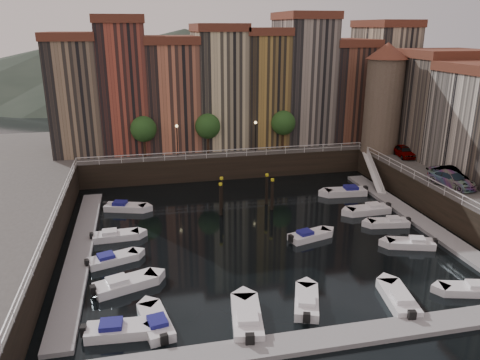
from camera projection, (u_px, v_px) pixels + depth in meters
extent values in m
plane|color=black|center=(258.00, 231.00, 44.80)|extent=(200.00, 200.00, 0.00)
cube|color=black|center=(214.00, 149.00, 68.46)|extent=(80.00, 20.00, 3.00)
cube|color=gray|center=(80.00, 250.00, 40.52)|extent=(2.00, 28.00, 0.35)
cube|color=gray|center=(416.00, 219.00, 47.12)|extent=(2.00, 28.00, 0.35)
cube|color=gray|center=(327.00, 339.00, 28.97)|extent=(30.00, 2.00, 0.35)
cone|color=#2D382D|center=(68.00, 68.00, 138.58)|extent=(80.00, 80.00, 14.00)
cone|color=#2D382D|center=(186.00, 59.00, 145.08)|extent=(100.00, 100.00, 18.00)
cone|color=#2D382D|center=(293.00, 67.00, 153.14)|extent=(70.00, 70.00, 12.00)
cube|color=#887156|center=(77.00, 97.00, 59.82)|extent=(6.00, 10.00, 14.00)
cube|color=brown|center=(71.00, 36.00, 57.48)|extent=(6.30, 10.30, 1.00)
cube|color=#A24432|center=(124.00, 88.00, 60.71)|extent=(5.80, 10.00, 16.00)
cube|color=brown|center=(119.00, 19.00, 58.05)|extent=(6.10, 10.30, 1.00)
cube|color=#C16F4F|center=(172.00, 96.00, 62.35)|extent=(6.50, 10.00, 13.50)
cube|color=brown|center=(169.00, 40.00, 60.09)|extent=(6.80, 10.30, 1.00)
cube|color=beige|center=(219.00, 89.00, 63.41)|extent=(6.20, 10.00, 15.00)
cube|color=brown|center=(218.00, 27.00, 60.91)|extent=(6.50, 10.30, 1.00)
cube|color=#A17D3B|center=(261.00, 90.00, 64.69)|extent=(5.60, 10.00, 14.50)
cube|color=brown|center=(262.00, 31.00, 62.27)|extent=(5.90, 10.30, 1.00)
cube|color=gray|center=(302.00, 82.00, 65.60)|extent=(6.40, 10.00, 16.50)
cube|color=brown|center=(305.00, 16.00, 62.87)|extent=(6.70, 10.30, 1.00)
cube|color=brown|center=(342.00, 93.00, 67.41)|extent=(6.00, 10.00, 13.00)
cube|color=brown|center=(346.00, 42.00, 65.22)|extent=(6.30, 10.30, 1.00)
cube|color=#BDA98B|center=(381.00, 83.00, 68.23)|extent=(5.90, 10.00, 15.50)
cube|color=brown|center=(386.00, 24.00, 65.65)|extent=(6.20, 10.30, 1.00)
cube|color=#695C4F|center=(440.00, 107.00, 58.52)|extent=(9.00, 8.00, 12.00)
cube|color=brown|center=(447.00, 54.00, 56.49)|extent=(9.30, 8.30, 1.00)
cylinder|color=#6B5B4C|center=(383.00, 106.00, 59.52)|extent=(4.60, 4.60, 12.00)
cone|color=brown|center=(388.00, 51.00, 57.39)|extent=(5.20, 5.20, 2.00)
cylinder|color=black|center=(145.00, 148.00, 58.34)|extent=(0.30, 0.30, 2.40)
sphere|color=#1E4719|center=(143.00, 129.00, 57.59)|extent=(3.20, 3.20, 3.20)
cylinder|color=black|center=(208.00, 145.00, 59.97)|extent=(0.30, 0.30, 2.40)
sphere|color=#1E4719|center=(208.00, 126.00, 59.22)|extent=(3.20, 3.20, 3.20)
cylinder|color=black|center=(283.00, 141.00, 62.01)|extent=(0.30, 0.30, 2.40)
sphere|color=#1E4719|center=(283.00, 123.00, 61.26)|extent=(3.20, 3.20, 3.20)
cylinder|color=black|center=(177.00, 142.00, 57.98)|extent=(0.12, 0.12, 4.00)
sphere|color=#FFD88C|center=(177.00, 126.00, 57.35)|extent=(0.36, 0.36, 0.36)
cylinder|color=black|center=(255.00, 138.00, 60.01)|extent=(0.12, 0.12, 4.00)
sphere|color=#FFD88C|center=(256.00, 123.00, 59.39)|extent=(0.36, 0.36, 0.36)
cube|color=white|center=(227.00, 150.00, 58.41)|extent=(36.00, 0.08, 0.08)
cube|color=white|center=(227.00, 153.00, 58.55)|extent=(36.00, 0.06, 0.06)
cube|color=white|center=(437.00, 182.00, 46.30)|extent=(0.08, 34.00, 0.08)
cube|color=white|center=(436.00, 186.00, 46.44)|extent=(0.06, 34.00, 0.06)
cube|color=white|center=(53.00, 211.00, 38.97)|extent=(0.08, 34.00, 0.08)
cube|color=white|center=(54.00, 216.00, 39.11)|extent=(0.06, 34.00, 0.06)
cube|color=white|center=(374.00, 172.00, 57.01)|extent=(2.78, 8.26, 2.81)
cube|color=white|center=(374.00, 168.00, 56.86)|extent=(1.93, 8.32, 3.65)
cylinder|color=black|center=(221.00, 201.00, 48.10)|extent=(0.32, 0.32, 3.60)
cylinder|color=yellow|center=(221.00, 184.00, 47.52)|extent=(0.36, 0.36, 0.25)
cylinder|color=black|center=(222.00, 195.00, 49.97)|extent=(0.32, 0.32, 3.60)
cylinder|color=yellow|center=(221.00, 178.00, 49.39)|extent=(0.36, 0.36, 0.25)
cylinder|color=black|center=(272.00, 196.00, 49.48)|extent=(0.32, 0.32, 3.60)
cylinder|color=yellow|center=(273.00, 180.00, 48.91)|extent=(0.36, 0.36, 0.25)
cylinder|color=black|center=(267.00, 191.00, 51.06)|extent=(0.32, 0.32, 3.60)
cylinder|color=yellow|center=(267.00, 175.00, 50.48)|extent=(0.36, 0.36, 0.25)
cube|color=silver|center=(121.00, 331.00, 29.57)|extent=(4.48, 1.99, 0.74)
cube|color=navy|center=(111.00, 325.00, 29.35)|extent=(1.47, 1.29, 0.50)
cube|color=black|center=(84.00, 331.00, 29.18)|extent=(0.38, 0.52, 0.70)
cube|color=silver|center=(126.00, 284.00, 34.85)|extent=(4.90, 3.17, 0.78)
cube|color=silver|center=(117.00, 281.00, 34.39)|extent=(1.78, 1.66, 0.52)
cube|color=black|center=(93.00, 290.00, 33.58)|extent=(0.51, 0.61, 0.73)
cube|color=silver|center=(113.00, 260.00, 38.66)|extent=(4.28, 2.73, 0.68)
cube|color=navy|center=(106.00, 257.00, 38.26)|extent=(1.55, 1.44, 0.45)
cube|color=black|center=(87.00, 263.00, 37.57)|extent=(0.45, 0.53, 0.64)
cube|color=silver|center=(116.00, 236.00, 42.95)|extent=(4.16, 1.77, 0.70)
cube|color=silver|center=(109.00, 233.00, 42.68)|extent=(1.35, 1.18, 0.47)
cube|color=black|center=(92.00, 236.00, 42.35)|extent=(0.35, 0.48, 0.65)
cube|color=silver|center=(126.00, 208.00, 49.69)|extent=(4.56, 2.84, 0.73)
cube|color=navy|center=(120.00, 204.00, 49.60)|extent=(1.64, 1.51, 0.48)
cube|color=black|center=(105.00, 205.00, 49.80)|extent=(0.47, 0.56, 0.68)
cube|color=silver|center=(468.00, 290.00, 34.21)|extent=(4.14, 2.46, 0.66)
cube|color=silver|center=(476.00, 285.00, 34.06)|extent=(1.47, 1.35, 0.44)
cube|color=silver|center=(410.00, 244.00, 41.44)|extent=(4.29, 2.68, 0.68)
cube|color=silver|center=(417.00, 240.00, 41.27)|extent=(1.55, 1.43, 0.46)
cube|color=black|center=(435.00, 242.00, 41.20)|extent=(0.44, 0.53, 0.64)
cube|color=silver|center=(388.00, 223.00, 45.85)|extent=(4.03, 2.02, 0.66)
cube|color=silver|center=(394.00, 219.00, 45.76)|extent=(1.36, 1.22, 0.44)
cube|color=black|center=(408.00, 220.00, 45.92)|extent=(0.37, 0.48, 0.61)
cube|color=silver|center=(368.00, 210.00, 48.93)|extent=(4.47, 1.82, 0.76)
cube|color=silver|center=(374.00, 206.00, 48.93)|extent=(1.44, 1.24, 0.50)
cube|color=black|center=(388.00, 206.00, 49.38)|extent=(0.36, 0.51, 0.70)
cube|color=silver|center=(345.00, 192.00, 54.22)|extent=(4.80, 2.18, 0.80)
cube|color=navy|center=(351.00, 188.00, 54.15)|extent=(1.58, 1.39, 0.53)
cube|color=black|center=(366.00, 189.00, 54.44)|extent=(0.41, 0.56, 0.74)
cube|color=silver|center=(156.00, 323.00, 30.39)|extent=(2.40, 4.44, 0.72)
cube|color=navy|center=(157.00, 322.00, 29.75)|extent=(1.38, 1.53, 0.48)
cube|color=black|center=(164.00, 339.00, 28.40)|extent=(0.53, 0.42, 0.67)
cube|color=silver|center=(247.00, 319.00, 30.74)|extent=(2.62, 5.13, 0.83)
cube|color=silver|center=(247.00, 318.00, 29.95)|extent=(1.56, 1.74, 0.56)
cube|color=black|center=(250.00, 340.00, 28.23)|extent=(0.61, 0.47, 0.78)
cube|color=silver|center=(306.00, 302.00, 32.66)|extent=(2.97, 4.51, 0.72)
cube|color=silver|center=(307.00, 301.00, 31.99)|extent=(1.54, 1.65, 0.48)
cube|color=black|center=(307.00, 318.00, 30.52)|extent=(0.56, 0.48, 0.67)
cube|color=silver|center=(398.00, 299.00, 32.97)|extent=(2.48, 4.73, 0.77)
cube|color=silver|center=(402.00, 298.00, 32.25)|extent=(1.45, 1.62, 0.51)
cube|color=black|center=(412.00, 316.00, 30.66)|extent=(0.57, 0.44, 0.72)
imported|color=gray|center=(404.00, 152.00, 58.30)|extent=(2.33, 4.47, 1.45)
imported|color=gray|center=(453.00, 175.00, 49.37)|extent=(2.63, 4.49, 1.40)
imported|color=gray|center=(452.00, 180.00, 47.52)|extent=(3.51, 5.55, 1.50)
cube|color=silver|center=(310.00, 236.00, 43.00)|extent=(4.29, 2.60, 0.69)
cube|color=navy|center=(305.00, 233.00, 42.62)|extent=(1.53, 1.41, 0.46)
cube|color=black|center=(291.00, 238.00, 41.98)|extent=(0.43, 0.53, 0.64)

